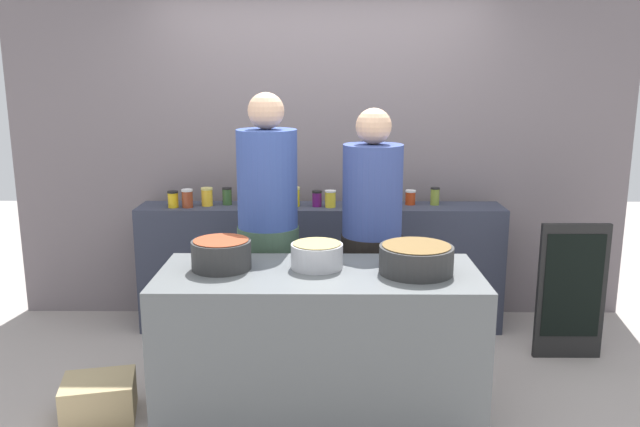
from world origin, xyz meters
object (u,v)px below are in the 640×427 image
object	(u,v)px
preserve_jar_1	(187,198)
preserve_jar_2	(207,197)
preserve_jar_0	(173,199)
preserve_jar_7	(317,198)
preserve_jar_6	(294,197)
preserve_jar_8	(330,199)
chalkboard_sign	(571,291)
preserve_jar_4	(249,195)
preserve_jar_9	(356,198)
preserve_jar_3	(227,196)
cook_with_tongs	(268,252)
cook_in_cap	(371,259)
cooking_pot_right	(416,259)
preserve_jar_12	(435,196)
preserve_jar_5	(268,196)
bread_crate	(99,398)
cooking_pot_left	(221,254)
preserve_jar_10	(389,197)
preserve_jar_11	(410,197)
cooking_pot_center	(317,256)

from	to	relation	value
preserve_jar_1	preserve_jar_2	bearing A→B (deg)	24.38
preserve_jar_0	preserve_jar_7	size ratio (longest dim) A/B	1.03
preserve_jar_1	preserve_jar_7	xyz separation A→B (m)	(0.95, 0.04, -0.01)
preserve_jar_2	preserve_jar_6	distance (m)	0.64
preserve_jar_7	preserve_jar_8	xyz separation A→B (m)	(0.10, -0.02, 0.00)
chalkboard_sign	preserve_jar_4	bearing A→B (deg)	165.55
preserve_jar_1	preserve_jar_9	world-z (taller)	same
preserve_jar_3	preserve_jar_8	xyz separation A→B (m)	(0.77, -0.09, -0.00)
cook_with_tongs	cook_in_cap	bearing A→B (deg)	0.49
cooking_pot_right	preserve_jar_1	bearing A→B (deg)	137.67
preserve_jar_1	preserve_jar_12	xyz separation A→B (m)	(1.82, 0.11, -0.00)
preserve_jar_5	preserve_jar_12	distance (m)	1.25
bread_crate	preserve_jar_9	bearing A→B (deg)	41.12
preserve_jar_0	bread_crate	bearing A→B (deg)	-97.27
preserve_jar_7	preserve_jar_6	bearing A→B (deg)	176.71
preserve_jar_7	preserve_jar_1	bearing A→B (deg)	-177.46
preserve_jar_7	bread_crate	size ratio (longest dim) A/B	0.30
preserve_jar_0	preserve_jar_2	bearing A→B (deg)	14.92
preserve_jar_3	preserve_jar_4	size ratio (longest dim) A/B	0.89
cooking_pot_left	bread_crate	bearing A→B (deg)	179.74
preserve_jar_6	cooking_pot_right	bearing A→B (deg)	-63.28
cooking_pot_left	chalkboard_sign	world-z (taller)	cooking_pot_left
preserve_jar_4	cooking_pot_right	world-z (taller)	preserve_jar_4
bread_crate	preserve_jar_1	bearing A→B (deg)	78.20
cooking_pot_right	preserve_jar_10	bearing A→B (deg)	90.30
cook_with_tongs	bread_crate	world-z (taller)	cook_with_tongs
preserve_jar_11	preserve_jar_9	bearing A→B (deg)	-168.53
preserve_jar_8	preserve_jar_0	bearing A→B (deg)	-179.00
preserve_jar_10	cooking_pot_right	size ratio (longest dim) A/B	0.38
preserve_jar_8	cooking_pot_right	xyz separation A→B (m)	(0.44, -1.37, -0.05)
preserve_jar_7	chalkboard_sign	bearing A→B (deg)	-17.00
preserve_jar_5	cooking_pot_left	bearing A→B (deg)	-95.16
cooking_pot_left	cook_in_cap	size ratio (longest dim) A/B	0.19
preserve_jar_4	chalkboard_sign	distance (m)	2.36
cook_in_cap	preserve_jar_11	bearing A→B (deg)	67.36
preserve_jar_9	bread_crate	distance (m)	2.19
preserve_jar_11	preserve_jar_3	bearing A→B (deg)	-179.61
preserve_jar_12	cooking_pot_left	world-z (taller)	preserve_jar_12
cooking_pot_center	preserve_jar_0	bearing A→B (deg)	130.28
preserve_jar_3	cook_in_cap	bearing A→B (deg)	-38.86
preserve_jar_1	preserve_jar_12	distance (m)	1.83
preserve_jar_1	chalkboard_sign	xyz separation A→B (m)	(2.66, -0.48, -0.54)
bread_crate	chalkboard_sign	distance (m)	3.06
preserve_jar_6	cooking_pot_center	bearing A→B (deg)	-81.97
preserve_jar_6	cooking_pot_center	distance (m)	1.33
preserve_jar_7	preserve_jar_10	size ratio (longest dim) A/B	0.81
preserve_jar_5	cooking_pot_right	world-z (taller)	preserve_jar_5
preserve_jar_4	preserve_jar_12	distance (m)	1.39
cooking_pot_right	preserve_jar_4	bearing A→B (deg)	125.96
cook_with_tongs	preserve_jar_0	bearing A→B (deg)	136.41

